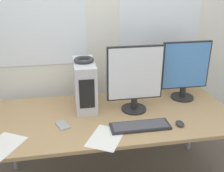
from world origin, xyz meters
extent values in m
cube|color=silver|center=(0.00, 1.01, 1.35)|extent=(8.00, 0.06, 2.70)
cube|color=tan|center=(0.00, 0.44, 0.70)|extent=(1.98, 0.88, 0.03)
cylinder|color=#99999E|center=(-0.91, 0.80, 0.34)|extent=(0.04, 0.04, 0.68)
cylinder|color=#99999E|center=(0.91, 0.80, 0.34)|extent=(0.04, 0.04, 0.68)
cube|color=silver|center=(-0.21, 0.64, 0.91)|extent=(0.17, 0.40, 0.40)
cube|color=black|center=(-0.21, 0.44, 0.91)|extent=(0.12, 0.00, 0.24)
torus|color=#333338|center=(-0.21, 0.64, 1.13)|extent=(0.16, 0.16, 0.03)
cylinder|color=black|center=(0.19, 0.50, 0.72)|extent=(0.21, 0.21, 0.02)
cylinder|color=black|center=(0.19, 0.50, 0.78)|extent=(0.05, 0.05, 0.10)
cube|color=black|center=(0.19, 0.50, 1.04)|extent=(0.46, 0.03, 0.45)
cube|color=white|center=(0.19, 0.48, 1.04)|extent=(0.44, 0.00, 0.43)
cylinder|color=black|center=(0.69, 0.65, 0.72)|extent=(0.21, 0.21, 0.02)
cylinder|color=black|center=(0.69, 0.65, 0.78)|extent=(0.05, 0.05, 0.10)
cube|color=black|center=(0.69, 0.65, 1.03)|extent=(0.44, 0.03, 0.43)
cube|color=#4C8CD8|center=(0.69, 0.63, 1.03)|extent=(0.42, 0.00, 0.41)
cube|color=#28282D|center=(0.17, 0.21, 0.72)|extent=(0.45, 0.15, 0.02)
cube|color=#47474C|center=(0.17, 0.21, 0.73)|extent=(0.41, 0.13, 0.00)
ellipsoid|color=#2D2D2D|center=(0.47, 0.19, 0.73)|extent=(0.06, 0.08, 0.03)
cube|color=#99999E|center=(-0.41, 0.34, 0.72)|extent=(0.12, 0.15, 0.01)
cube|color=white|center=(-0.11, 0.12, 0.71)|extent=(0.33, 0.36, 0.00)
cube|color=white|center=(-0.81, 0.14, 0.71)|extent=(0.33, 0.36, 0.00)
camera|label=1|loc=(-0.34, -1.42, 1.76)|focal=42.00mm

